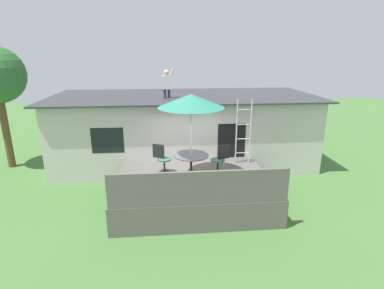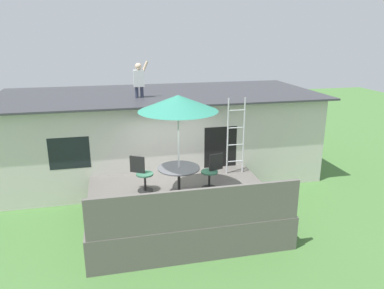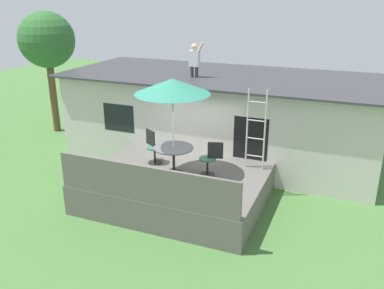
{
  "view_description": "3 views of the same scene",
  "coord_description": "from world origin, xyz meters",
  "views": [
    {
      "loc": [
        -0.82,
        -8.65,
        4.49
      ],
      "look_at": [
        0.06,
        0.88,
        1.55
      ],
      "focal_mm": 28.52,
      "sensor_mm": 36.0,
      "label": 1
    },
    {
      "loc": [
        -1.64,
        -8.53,
        4.77
      ],
      "look_at": [
        0.4,
        0.41,
        1.94
      ],
      "focal_mm": 34.67,
      "sensor_mm": 36.0,
      "label": 2
    },
    {
      "loc": [
        4.14,
        -9.17,
        5.3
      ],
      "look_at": [
        0.14,
        0.64,
        1.38
      ],
      "focal_mm": 38.37,
      "sensor_mm": 36.0,
      "label": 3
    }
  ],
  "objects": [
    {
      "name": "step_ladder",
      "position": [
        1.81,
        1.04,
        1.9
      ],
      "size": [
        0.52,
        0.04,
        2.2
      ],
      "color": "silver",
      "rests_on": "deck"
    },
    {
      "name": "house",
      "position": [
        0.0,
        3.6,
        1.4
      ],
      "size": [
        10.5,
        4.5,
        2.79
      ],
      "color": "beige",
      "rests_on": "ground"
    },
    {
      "name": "deck",
      "position": [
        0.0,
        0.0,
        0.4
      ],
      "size": [
        4.61,
        3.77,
        0.8
      ],
      "primitive_type": "cube",
      "color": "#605B56",
      "rests_on": "ground"
    },
    {
      "name": "person_figure",
      "position": [
        -0.69,
        2.89,
        3.39
      ],
      "size": [
        0.47,
        0.2,
        1.11
      ],
      "color": "#33384C",
      "rests_on": "house"
    },
    {
      "name": "patio_chair_right",
      "position": [
        0.86,
        0.13,
        1.26
      ],
      "size": [
        0.61,
        0.44,
        0.92
      ],
      "rotation": [
        0.0,
        0.0,
        -2.86
      ],
      "color": "black",
      "rests_on": "deck"
    },
    {
      "name": "deck_railing",
      "position": [
        0.0,
        -1.83,
        1.25
      ],
      "size": [
        4.51,
        0.08,
        0.9
      ],
      "primitive_type": "cube",
      "color": "#605B56",
      "rests_on": "deck"
    },
    {
      "name": "patio_umbrella",
      "position": [
        -0.06,
        -0.14,
        3.15
      ],
      "size": [
        1.9,
        1.9,
        2.54
      ],
      "color": "silver",
      "rests_on": "deck"
    },
    {
      "name": "patio_table",
      "position": [
        -0.06,
        -0.14,
        1.39
      ],
      "size": [
        1.04,
        1.04,
        0.74
      ],
      "color": "black",
      "rests_on": "deck"
    },
    {
      "name": "patio_chair_left",
      "position": [
        -0.92,
        0.36,
        1.26
      ],
      "size": [
        0.58,
        0.44,
        0.92
      ],
      "rotation": [
        0.0,
        0.0,
        -0.53
      ],
      "color": "black",
      "rests_on": "deck"
    },
    {
      "name": "ground_plane",
      "position": [
        0.0,
        0.0,
        0.0
      ],
      "size": [
        40.0,
        40.0,
        0.0
      ],
      "primitive_type": "plane",
      "color": "#477538"
    }
  ]
}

